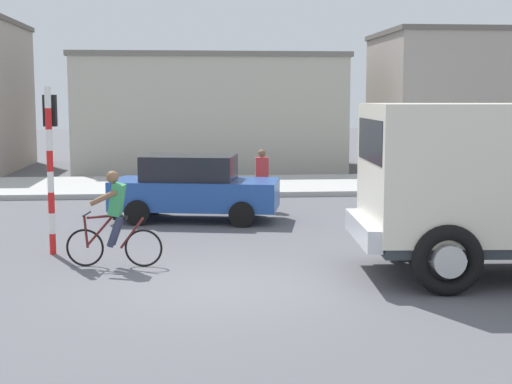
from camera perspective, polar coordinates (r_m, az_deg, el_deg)
name	(u,v)px	position (r m, az deg, el deg)	size (l,w,h in m)	color
ground_plane	(218,287)	(11.93, -2.94, -7.30)	(120.00, 120.00, 0.00)	#56565B
sidewalk_far	(204,186)	(24.73, -4.05, 0.49)	(80.00, 5.00, 0.16)	#ADADA8
cyclist	(114,219)	(13.38, -10.84, -2.04)	(1.72, 0.52, 1.72)	black
traffic_light_pole	(50,147)	(14.68, -15.53, 3.37)	(0.24, 0.43, 3.20)	red
car_red_near	(194,187)	(18.18, -4.79, 0.36)	(4.25, 2.44, 1.60)	#234C9E
pedestrian_near_kerb	(262,178)	(19.83, 0.45, 1.05)	(0.34, 0.22, 1.62)	#2D334C
building_mid_block	(209,112)	(32.04, -3.62, 6.16)	(10.94, 7.24, 4.75)	#B2AD9E
building_corner_right	(480,101)	(32.84, 16.84, 6.73)	(8.57, 6.02, 5.71)	#9E9389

